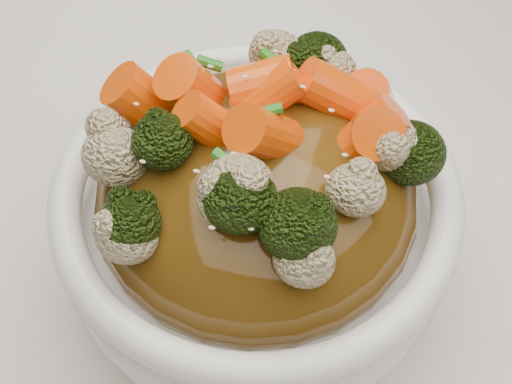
% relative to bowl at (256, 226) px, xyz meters
% --- Properties ---
extents(tablecloth, '(1.20, 0.80, 0.04)m').
position_rel_bowl_xyz_m(tablecloth, '(0.02, 0.06, -0.07)').
color(tablecloth, white).
rests_on(tablecloth, dining_table).
extents(bowl, '(0.26, 0.26, 0.09)m').
position_rel_bowl_xyz_m(bowl, '(0.00, 0.00, 0.00)').
color(bowl, white).
rests_on(bowl, tablecloth).
extents(sauce_base, '(0.21, 0.21, 0.10)m').
position_rel_bowl_xyz_m(sauce_base, '(0.00, -0.00, 0.03)').
color(sauce_base, '#4F330D').
rests_on(sauce_base, bowl).
extents(carrots, '(0.21, 0.21, 0.05)m').
position_rel_bowl_xyz_m(carrots, '(0.00, -0.00, 0.10)').
color(carrots, '#F15107').
rests_on(carrots, sauce_base).
extents(broccoli, '(0.21, 0.21, 0.05)m').
position_rel_bowl_xyz_m(broccoli, '(0.00, -0.00, 0.10)').
color(broccoli, black).
rests_on(broccoli, sauce_base).
extents(cauliflower, '(0.21, 0.21, 0.04)m').
position_rel_bowl_xyz_m(cauliflower, '(0.00, -0.00, 0.10)').
color(cauliflower, beige).
rests_on(cauliflower, sauce_base).
extents(scallions, '(0.16, 0.16, 0.02)m').
position_rel_bowl_xyz_m(scallions, '(0.00, -0.00, 0.10)').
color(scallions, '#23751B').
rests_on(scallions, sauce_base).
extents(sesame_seeds, '(0.19, 0.19, 0.01)m').
position_rel_bowl_xyz_m(sesame_seeds, '(0.00, -0.00, 0.10)').
color(sesame_seeds, beige).
rests_on(sesame_seeds, sauce_base).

